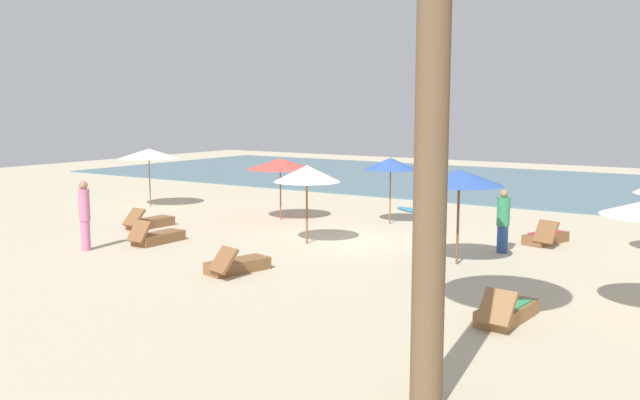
{
  "coord_description": "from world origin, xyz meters",
  "views": [
    {
      "loc": [
        10.24,
        -16.14,
        3.78
      ],
      "look_at": [
        -0.63,
        0.24,
        1.1
      ],
      "focal_mm": 38.51,
      "sensor_mm": 36.0,
      "label": 1
    }
  ],
  "objects_px": {
    "umbrella_0": "(280,164)",
    "person_1": "(503,221)",
    "umbrella_2": "(459,177)",
    "lounger_3": "(236,265)",
    "person_0": "(85,215)",
    "lounger_1": "(157,237)",
    "surfboard": "(413,210)",
    "umbrella_3": "(149,154)",
    "lounger_4": "(546,237)",
    "umbrella_1": "(391,164)",
    "lounger_2": "(506,312)",
    "lounger_0": "(149,222)",
    "umbrella_5": "(307,174)"
  },
  "relations": [
    {
      "from": "umbrella_0",
      "to": "person_1",
      "type": "relative_size",
      "value": 1.36
    },
    {
      "from": "umbrella_2",
      "to": "lounger_3",
      "type": "distance_m",
      "value": 5.65
    },
    {
      "from": "umbrella_0",
      "to": "person_0",
      "type": "bearing_deg",
      "value": -100.79
    },
    {
      "from": "lounger_1",
      "to": "umbrella_2",
      "type": "bearing_deg",
      "value": 15.45
    },
    {
      "from": "umbrella_2",
      "to": "lounger_1",
      "type": "height_order",
      "value": "umbrella_2"
    },
    {
      "from": "person_1",
      "to": "surfboard",
      "type": "bearing_deg",
      "value": 134.41
    },
    {
      "from": "umbrella_3",
      "to": "lounger_4",
      "type": "relative_size",
      "value": 1.31
    },
    {
      "from": "umbrella_3",
      "to": "surfboard",
      "type": "distance_m",
      "value": 10.14
    },
    {
      "from": "umbrella_3",
      "to": "lounger_1",
      "type": "distance_m",
      "value": 7.62
    },
    {
      "from": "umbrella_1",
      "to": "lounger_2",
      "type": "distance_m",
      "value": 10.44
    },
    {
      "from": "umbrella_1",
      "to": "lounger_3",
      "type": "height_order",
      "value": "umbrella_1"
    },
    {
      "from": "umbrella_0",
      "to": "lounger_1",
      "type": "xyz_separation_m",
      "value": [
        -0.47,
        -5.13,
        -1.72
      ]
    },
    {
      "from": "lounger_3",
      "to": "person_1",
      "type": "relative_size",
      "value": 1.07
    },
    {
      "from": "lounger_1",
      "to": "lounger_2",
      "type": "height_order",
      "value": "lounger_1"
    },
    {
      "from": "lounger_0",
      "to": "lounger_1",
      "type": "bearing_deg",
      "value": -37.68
    },
    {
      "from": "umbrella_3",
      "to": "person_0",
      "type": "distance_m",
      "value": 8.18
    },
    {
      "from": "lounger_1",
      "to": "lounger_4",
      "type": "height_order",
      "value": "lounger_4"
    },
    {
      "from": "umbrella_3",
      "to": "person_1",
      "type": "distance_m",
      "value": 14.08
    },
    {
      "from": "lounger_1",
      "to": "umbrella_0",
      "type": "bearing_deg",
      "value": 84.79
    },
    {
      "from": "lounger_3",
      "to": "lounger_1",
      "type": "bearing_deg",
      "value": 161.31
    },
    {
      "from": "person_0",
      "to": "lounger_2",
      "type": "bearing_deg",
      "value": 0.96
    },
    {
      "from": "lounger_1",
      "to": "lounger_4",
      "type": "distance_m",
      "value": 10.84
    },
    {
      "from": "umbrella_5",
      "to": "person_1",
      "type": "relative_size",
      "value": 1.32
    },
    {
      "from": "umbrella_2",
      "to": "lounger_2",
      "type": "bearing_deg",
      "value": -56.68
    },
    {
      "from": "lounger_0",
      "to": "umbrella_0",
      "type": "bearing_deg",
      "value": 54.03
    },
    {
      "from": "lounger_1",
      "to": "lounger_2",
      "type": "bearing_deg",
      "value": -8.35
    },
    {
      "from": "lounger_0",
      "to": "surfboard",
      "type": "height_order",
      "value": "lounger_0"
    },
    {
      "from": "umbrella_5",
      "to": "lounger_0",
      "type": "height_order",
      "value": "umbrella_5"
    },
    {
      "from": "umbrella_0",
      "to": "person_1",
      "type": "xyz_separation_m",
      "value": [
        7.98,
        -1.03,
        -1.06
      ]
    },
    {
      "from": "umbrella_0",
      "to": "surfboard",
      "type": "xyz_separation_m",
      "value": [
        2.87,
        4.18,
        -1.85
      ]
    },
    {
      "from": "umbrella_1",
      "to": "surfboard",
      "type": "height_order",
      "value": "umbrella_1"
    },
    {
      "from": "surfboard",
      "to": "person_1",
      "type": "bearing_deg",
      "value": -45.59
    },
    {
      "from": "lounger_0",
      "to": "lounger_4",
      "type": "height_order",
      "value": "lounger_4"
    },
    {
      "from": "umbrella_3",
      "to": "lounger_2",
      "type": "xyz_separation_m",
      "value": [
        15.99,
        -6.41,
        -1.85
      ]
    },
    {
      "from": "surfboard",
      "to": "lounger_3",
      "type": "bearing_deg",
      "value": -86.08
    },
    {
      "from": "lounger_1",
      "to": "lounger_2",
      "type": "xyz_separation_m",
      "value": [
        10.44,
        -1.53,
        0.01
      ]
    },
    {
      "from": "umbrella_0",
      "to": "lounger_0",
      "type": "distance_m",
      "value": 4.68
    },
    {
      "from": "lounger_1",
      "to": "person_0",
      "type": "xyz_separation_m",
      "value": [
        -0.84,
        -1.72,
        0.79
      ]
    },
    {
      "from": "lounger_3",
      "to": "lounger_4",
      "type": "bearing_deg",
      "value": 55.74
    },
    {
      "from": "lounger_0",
      "to": "surfboard",
      "type": "distance_m",
      "value": 9.43
    },
    {
      "from": "umbrella_2",
      "to": "lounger_1",
      "type": "xyz_separation_m",
      "value": [
        -7.98,
        -2.21,
        -1.94
      ]
    },
    {
      "from": "lounger_2",
      "to": "umbrella_5",
      "type": "bearing_deg",
      "value": 151.24
    },
    {
      "from": "lounger_0",
      "to": "person_1",
      "type": "distance_m",
      "value": 10.85
    },
    {
      "from": "umbrella_0",
      "to": "lounger_3",
      "type": "bearing_deg",
      "value": -61.03
    },
    {
      "from": "umbrella_1",
      "to": "lounger_0",
      "type": "distance_m",
      "value": 7.91
    },
    {
      "from": "umbrella_1",
      "to": "lounger_1",
      "type": "relative_size",
      "value": 1.29
    },
    {
      "from": "lounger_1",
      "to": "surfboard",
      "type": "height_order",
      "value": "lounger_1"
    },
    {
      "from": "lounger_1",
      "to": "lounger_4",
      "type": "xyz_separation_m",
      "value": [
        9.06,
        5.95,
        0.01
      ]
    },
    {
      "from": "umbrella_0",
      "to": "umbrella_1",
      "type": "relative_size",
      "value": 1.04
    },
    {
      "from": "person_1",
      "to": "lounger_1",
      "type": "bearing_deg",
      "value": -154.11
    }
  ]
}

